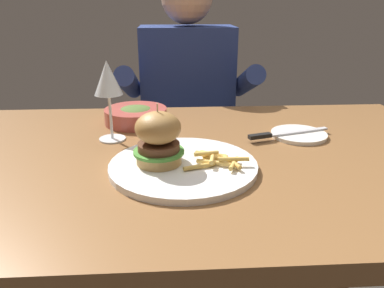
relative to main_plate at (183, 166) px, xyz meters
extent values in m
cube|color=brown|center=(-0.05, 0.09, -0.03)|extent=(1.48, 0.80, 0.04)
cylinder|color=brown|center=(0.63, 0.43, -0.40)|extent=(0.06, 0.06, 0.70)
cylinder|color=white|center=(0.00, 0.00, 0.00)|extent=(0.31, 0.31, 0.01)
cylinder|color=tan|center=(-0.05, 0.00, 0.02)|extent=(0.09, 0.09, 0.02)
cylinder|color=#4C9338|center=(-0.05, 0.00, 0.03)|extent=(0.10, 0.10, 0.01)
cylinder|color=brown|center=(-0.05, 0.00, 0.04)|extent=(0.09, 0.09, 0.02)
ellipsoid|color=#A97A41|center=(-0.05, 0.00, 0.08)|extent=(0.09, 0.09, 0.07)
cylinder|color=#CCB78C|center=(-0.05, 0.00, 0.11)|extent=(0.00, 0.00, 0.05)
cylinder|color=#E0B251|center=(0.07, 0.03, 0.01)|extent=(0.06, 0.04, 0.01)
cylinder|color=#E0B251|center=(0.03, -0.03, 0.01)|extent=(0.07, 0.03, 0.01)
cylinder|color=gold|center=(0.07, 0.00, 0.02)|extent=(0.05, 0.02, 0.01)
cylinder|color=#EABC5B|center=(0.06, -0.02, 0.01)|extent=(0.07, 0.03, 0.01)
cylinder|color=#E0B251|center=(0.10, -0.03, 0.02)|extent=(0.03, 0.06, 0.01)
cylinder|color=gold|center=(0.10, -0.02, 0.02)|extent=(0.03, 0.06, 0.01)
cylinder|color=#EABC5B|center=(0.06, -0.01, 0.02)|extent=(0.02, 0.05, 0.01)
cylinder|color=#E0B251|center=(0.06, 0.03, 0.01)|extent=(0.07, 0.03, 0.01)
cylinder|color=#EABC5B|center=(0.05, 0.00, 0.03)|extent=(0.05, 0.02, 0.01)
cylinder|color=#E0B251|center=(0.10, -0.02, 0.02)|extent=(0.06, 0.01, 0.01)
cylinder|color=silver|center=(-0.17, 0.19, -0.01)|extent=(0.07, 0.07, 0.00)
cylinder|color=silver|center=(-0.17, 0.19, 0.05)|extent=(0.01, 0.01, 0.11)
cone|color=silver|center=(-0.17, 0.19, 0.15)|extent=(0.07, 0.07, 0.08)
cylinder|color=white|center=(0.31, 0.18, 0.00)|extent=(0.14, 0.14, 0.01)
cube|color=silver|center=(0.31, 0.18, 0.01)|extent=(0.17, 0.06, 0.00)
cube|color=black|center=(0.20, 0.15, 0.01)|extent=(0.06, 0.03, 0.01)
cylinder|color=#B24C42|center=(-0.12, 0.32, 0.01)|extent=(0.18, 0.18, 0.04)
ellipsoid|color=#4C662D|center=(-0.12, 0.32, 0.03)|extent=(0.10, 0.10, 0.02)
cube|color=#282833|center=(0.05, 0.77, -0.52)|extent=(0.30, 0.22, 0.46)
cube|color=navy|center=(0.05, 0.77, -0.03)|extent=(0.36, 0.20, 0.52)
cylinder|color=navy|center=(-0.17, 0.69, 0.03)|extent=(0.07, 0.34, 0.18)
cylinder|color=navy|center=(0.27, 0.69, 0.03)|extent=(0.07, 0.34, 0.18)
camera|label=1|loc=(-0.02, -0.71, 0.32)|focal=35.00mm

